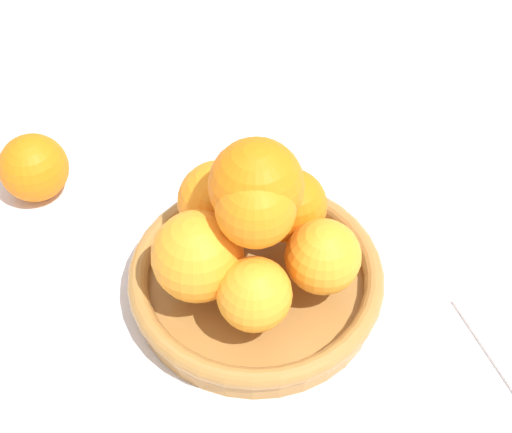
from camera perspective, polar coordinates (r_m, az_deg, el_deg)
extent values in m
plane|color=silver|center=(0.70, 0.00, -5.96)|extent=(4.00, 4.00, 0.00)
cylinder|color=#A57238|center=(0.69, 0.00, -5.51)|extent=(0.23, 0.23, 0.02)
torus|color=#A57238|center=(0.67, 0.00, -4.57)|extent=(0.24, 0.24, 0.02)
sphere|color=orange|center=(0.62, -4.69, -3.19)|extent=(0.08, 0.08, 0.08)
sphere|color=orange|center=(0.61, 0.20, -6.25)|extent=(0.07, 0.07, 0.07)
sphere|color=orange|center=(0.63, 5.38, -3.22)|extent=(0.07, 0.07, 0.07)
sphere|color=orange|center=(0.67, 2.71, 0.88)|extent=(0.07, 0.07, 0.07)
sphere|color=orange|center=(0.67, -3.02, 1.21)|extent=(0.08, 0.08, 0.08)
sphere|color=orange|center=(0.59, -0.46, 0.68)|extent=(0.07, 0.07, 0.07)
sphere|color=orange|center=(0.60, 0.46, 2.52)|extent=(0.08, 0.08, 0.08)
sphere|color=orange|center=(0.79, -17.35, 3.75)|extent=(0.07, 0.07, 0.07)
cylinder|color=silver|center=(0.60, -17.24, -15.26)|extent=(0.07, 0.07, 0.09)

